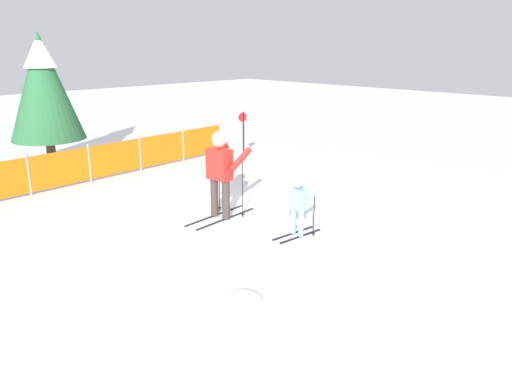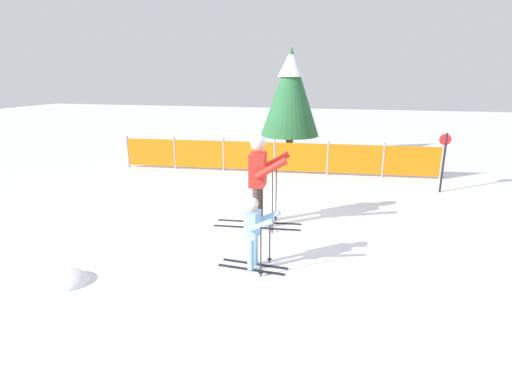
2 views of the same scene
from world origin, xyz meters
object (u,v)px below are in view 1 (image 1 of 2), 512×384
trail_marker (243,131)px  skier_child (298,202)px  safety_fence (89,163)px  conifer_far (43,85)px  skier_adult (221,167)px

trail_marker → skier_child: bearing=-124.2°
skier_child → trail_marker: 6.40m
safety_fence → skier_child: bearing=-81.2°
skier_child → safety_fence: 6.40m
safety_fence → conifer_far: conifer_far is taller
skier_adult → safety_fence: bearing=92.4°
skier_child → conifer_far: size_ratio=0.30×
conifer_far → trail_marker: 5.89m
skier_child → safety_fence: skier_child is taller
skier_child → conifer_far: conifer_far is taller
skier_adult → safety_fence: (-0.62, 4.52, -0.58)m
conifer_far → skier_child: bearing=-83.9°
skier_adult → skier_child: skier_adult is taller
skier_adult → trail_marker: size_ratio=1.20×
skier_adult → skier_child: bearing=-84.2°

